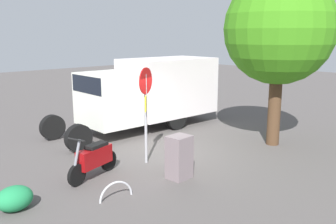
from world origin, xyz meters
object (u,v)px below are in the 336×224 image
(stop_sign, at_px, (146,100))
(bike_rack_hoop, at_px, (116,199))
(utility_cabinet, at_px, (179,157))
(box_truck_near, at_px, (149,90))
(motorcycle, at_px, (94,158))
(street_tree, at_px, (279,30))

(stop_sign, height_order, bike_rack_hoop, stop_sign)
(stop_sign, bearing_deg, bike_rack_hoop, 33.46)
(stop_sign, relative_size, bike_rack_hoop, 3.30)
(utility_cabinet, bearing_deg, box_truck_near, -122.98)
(motorcycle, bearing_deg, utility_cabinet, 118.67)
(box_truck_near, distance_m, street_tree, 5.45)
(bike_rack_hoop, bearing_deg, motorcycle, -104.38)
(stop_sign, height_order, street_tree, street_tree)
(motorcycle, bearing_deg, stop_sign, 161.10)
(motorcycle, relative_size, utility_cabinet, 1.55)
(street_tree, distance_m, bike_rack_hoop, 7.53)
(motorcycle, relative_size, street_tree, 0.31)
(motorcycle, height_order, bike_rack_hoop, motorcycle)
(street_tree, distance_m, utility_cabinet, 5.58)
(utility_cabinet, distance_m, bike_rack_hoop, 2.04)
(motorcycle, xyz_separation_m, street_tree, (-6.09, 1.65, 3.33))
(stop_sign, bearing_deg, motorcycle, -2.61)
(stop_sign, bearing_deg, box_truck_near, -132.29)
(street_tree, bearing_deg, box_truck_near, -72.23)
(box_truck_near, relative_size, utility_cabinet, 6.22)
(stop_sign, xyz_separation_m, utility_cabinet, (0.16, 1.50, -1.29))
(box_truck_near, bearing_deg, utility_cabinet, 58.99)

